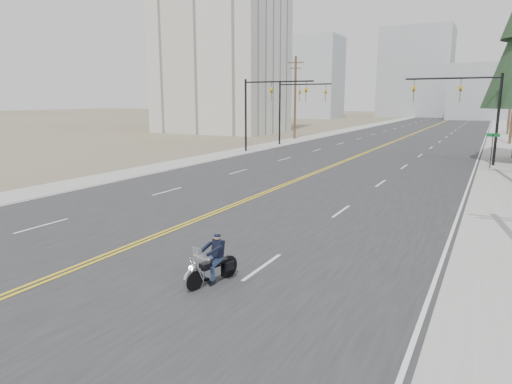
{
  "coord_description": "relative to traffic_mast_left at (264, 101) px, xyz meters",
  "views": [
    {
      "loc": [
        10.93,
        -7.76,
        5.03
      ],
      "look_at": [
        3.08,
        7.24,
        1.6
      ],
      "focal_mm": 32.0,
      "sensor_mm": 36.0,
      "label": 1
    }
  ],
  "objects": [
    {
      "name": "sidewalk_left",
      "position": [
        -2.52,
        38.0,
        -4.93
      ],
      "size": [
        3.0,
        200.0,
        0.01
      ],
      "primitive_type": "cube",
      "color": "#A5A5A0",
      "rests_on": "ground"
    },
    {
      "name": "sidewalk_right",
      "position": [
        20.48,
        38.0,
        -4.93
      ],
      "size": [
        3.0,
        200.0,
        0.01
      ],
      "primitive_type": "cube",
      "color": "#A5A5A0",
      "rests_on": "ground"
    },
    {
      "name": "street_sign",
      "position": [
        19.78,
        -2.0,
        -3.13
      ],
      "size": [
        0.9,
        0.06,
        2.62
      ],
      "color": "black",
      "rests_on": "ground"
    },
    {
      "name": "utility_pole_left",
      "position": [
        -3.52,
        16.0,
        0.54
      ],
      "size": [
        2.2,
        0.3,
        10.5
      ],
      "color": "brown",
      "rests_on": "ground"
    },
    {
      "name": "haze_bldg_d",
      "position": [
        -3.02,
        108.0,
        8.06
      ],
      "size": [
        20.0,
        15.0,
        26.0
      ],
      "primitive_type": "cube",
      "color": "#ADB2B7",
      "rests_on": "ground"
    },
    {
      "name": "apartment_block",
      "position": [
        -19.02,
        23.0,
        10.06
      ],
      "size": [
        18.0,
        14.0,
        30.0
      ],
      "primitive_type": "cube",
      "color": "silver",
      "rests_on": "ground"
    },
    {
      "name": "traffic_mast_right",
      "position": [
        17.95,
        0.0,
        0.0
      ],
      "size": [
        7.1,
        0.26,
        7.0
      ],
      "color": "black",
      "rests_on": "ground"
    },
    {
      "name": "road",
      "position": [
        8.98,
        38.0,
        -4.93
      ],
      "size": [
        20.0,
        200.0,
        0.01
      ],
      "primitive_type": "cube",
      "color": "#303033",
      "rests_on": "ground"
    },
    {
      "name": "haze_bldg_a",
      "position": [
        -26.02,
        83.0,
        6.06
      ],
      "size": [
        14.0,
        12.0,
        22.0
      ],
      "primitive_type": "cube",
      "color": "#B7BCC6",
      "rests_on": "ground"
    },
    {
      "name": "traffic_mast_far",
      "position": [
        -0.33,
        8.0,
        -0.06
      ],
      "size": [
        6.1,
        0.26,
        7.0
      ],
      "color": "black",
      "rests_on": "ground"
    },
    {
      "name": "motorcyclist",
      "position": [
        13.28,
        -29.76,
        -4.24
      ],
      "size": [
        1.19,
        1.93,
        1.4
      ],
      "primitive_type": null,
      "rotation": [
        0.0,
        0.0,
        2.89
      ],
      "color": "black",
      "rests_on": "ground"
    },
    {
      "name": "traffic_mast_left",
      "position": [
        0.0,
        0.0,
        0.0
      ],
      "size": [
        7.1,
        0.26,
        7.0
      ],
      "color": "black",
      "rests_on": "ground"
    },
    {
      "name": "utility_pole_e",
      "position": [
        21.48,
        38.0,
        0.79
      ],
      "size": [
        2.2,
        0.3,
        11.0
      ],
      "color": "brown",
      "rests_on": "ground"
    },
    {
      "name": "ground_plane",
      "position": [
        8.98,
        -32.0,
        -4.94
      ],
      "size": [
        400.0,
        400.0,
        0.0
      ],
      "primitive_type": "plane",
      "color": "#776D56",
      "rests_on": "ground"
    },
    {
      "name": "haze_bldg_b",
      "position": [
        16.98,
        93.0,
        2.06
      ],
      "size": [
        18.0,
        14.0,
        14.0
      ],
      "primitive_type": "cube",
      "color": "#ADB2B7",
      "rests_on": "ground"
    },
    {
      "name": "haze_bldg_f",
      "position": [
        -41.02,
        98.0,
        3.06
      ],
      "size": [
        12.0,
        12.0,
        16.0
      ],
      "primitive_type": "cube",
      "color": "#ADB2B7",
      "rests_on": "ground"
    }
  ]
}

